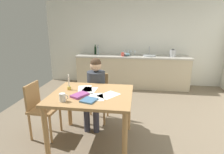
{
  "coord_description": "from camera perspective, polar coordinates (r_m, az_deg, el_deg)",
  "views": [
    {
      "loc": [
        0.16,
        -2.98,
        1.76
      ],
      "look_at": [
        -0.28,
        0.16,
        0.85
      ],
      "focal_mm": 29.83,
      "sensor_mm": 36.0,
      "label": 1
    }
  ],
  "objects": [
    {
      "name": "paper_envelope",
      "position": [
        2.64,
        -1.02,
        -5.53
      ],
      "size": [
        0.34,
        0.36,
        0.0
      ],
      "primitive_type": "cube",
      "rotation": [
        0.0,
        0.0,
        -0.61
      ],
      "color": "white",
      "rests_on": "dining_table"
    },
    {
      "name": "teacup_on_counter",
      "position": [
        5.15,
        3.3,
        6.95
      ],
      "size": [
        0.12,
        0.08,
        0.11
      ],
      "color": "#D84C3F",
      "rests_on": "kitchen_counter"
    },
    {
      "name": "kitchen_counter",
      "position": [
        5.38,
        6.14,
        1.82
      ],
      "size": [
        3.15,
        0.64,
        0.9
      ],
      "color": "beige",
      "rests_on": "ground"
    },
    {
      "name": "bottle_oil",
      "position": [
        5.51,
        -5.14,
        8.19
      ],
      "size": [
        0.06,
        0.06,
        0.28
      ],
      "color": "black",
      "rests_on": "kitchen_counter"
    },
    {
      "name": "stovetop_kettle",
      "position": [
        5.36,
        18.12,
        7.01
      ],
      "size": [
        0.18,
        0.18,
        0.22
      ],
      "color": "#B7BABF",
      "rests_on": "kitchen_counter"
    },
    {
      "name": "sink_unit",
      "position": [
        5.3,
        11.37,
        6.57
      ],
      "size": [
        0.36,
        0.36,
        0.24
      ],
      "color": "#B2B7BC",
      "rests_on": "kitchen_counter"
    },
    {
      "name": "wine_glass_back_right",
      "position": [
        5.44,
        3.71,
        8.0
      ],
      "size": [
        0.07,
        0.07,
        0.15
      ],
      "color": "silver",
      "rests_on": "kitchen_counter"
    },
    {
      "name": "book_magazine",
      "position": [
        2.46,
        -7.09,
        -7.07
      ],
      "size": [
        0.23,
        0.24,
        0.02
      ],
      "primitive_type": "cube",
      "rotation": [
        0.0,
        0.0,
        -0.29
      ],
      "color": "#426C93",
      "rests_on": "dining_table"
    },
    {
      "name": "wall_back",
      "position": [
        5.6,
        6.54,
        11.16
      ],
      "size": [
        5.2,
        0.12,
        2.6
      ],
      "primitive_type": "cube",
      "color": "silver",
      "rests_on": "ground"
    },
    {
      "name": "paper_bill",
      "position": [
        2.85,
        -7.06,
        -4.0
      ],
      "size": [
        0.22,
        0.31,
        0.0
      ],
      "primitive_type": "cube",
      "rotation": [
        0.0,
        0.0,
        -0.05
      ],
      "color": "white",
      "rests_on": "dining_table"
    },
    {
      "name": "bottle_vinegar",
      "position": [
        5.41,
        -4.3,
        8.03
      ],
      "size": [
        0.06,
        0.06,
        0.27
      ],
      "color": "#8C999E",
      "rests_on": "kitchen_counter"
    },
    {
      "name": "candlestick",
      "position": [
        2.9,
        -13.04,
        -2.58
      ],
      "size": [
        0.06,
        0.06,
        0.24
      ],
      "color": "gold",
      "rests_on": "dining_table"
    },
    {
      "name": "wine_glass_near_sink",
      "position": [
        5.42,
        7.04,
        7.89
      ],
      "size": [
        0.07,
        0.07,
        0.15
      ],
      "color": "silver",
      "rests_on": "kitchen_counter"
    },
    {
      "name": "coffee_mug",
      "position": [
        2.5,
        -14.9,
        -6.05
      ],
      "size": [
        0.12,
        0.08,
        0.11
      ],
      "color": "white",
      "rests_on": "dining_table"
    },
    {
      "name": "paper_letter",
      "position": [
        2.58,
        -5.03,
        -6.14
      ],
      "size": [
        0.28,
        0.34,
        0.0
      ],
      "primitive_type": "cube",
      "rotation": [
        0.0,
        0.0,
        0.25
      ],
      "color": "white",
      "rests_on": "dining_table"
    },
    {
      "name": "paper_receipt",
      "position": [
        2.93,
        -8.28,
        -3.5
      ],
      "size": [
        0.28,
        0.34,
        0.0
      ],
      "primitive_type": "cube",
      "rotation": [
        0.0,
        0.0,
        0.27
      ],
      "color": "white",
      "rests_on": "dining_table"
    },
    {
      "name": "wine_glass_by_kettle",
      "position": [
        5.43,
        5.8,
        7.93
      ],
      "size": [
        0.07,
        0.07,
        0.15
      ],
      "color": "silver",
      "rests_on": "kitchen_counter"
    },
    {
      "name": "wine_glass_back_left",
      "position": [
        5.43,
        4.97,
        7.96
      ],
      "size": [
        0.07,
        0.07,
        0.15
      ],
      "color": "silver",
      "rests_on": "kitchen_counter"
    },
    {
      "name": "chair_side_empty",
      "position": [
        3.17,
        -20.98,
        -8.61
      ],
      "size": [
        0.42,
        0.42,
        0.88
      ],
      "color": "tan",
      "rests_on": "ground"
    },
    {
      "name": "book_cookery",
      "position": [
        2.63,
        -9.84,
        -5.47
      ],
      "size": [
        0.25,
        0.28,
        0.03
      ],
      "primitive_type": "cube",
      "rotation": [
        0.0,
        0.0,
        -0.49
      ],
      "color": "#964386",
      "rests_on": "dining_table"
    },
    {
      "name": "mixing_bowl",
      "position": [
        5.23,
        4.55,
        6.94
      ],
      "size": [
        0.19,
        0.19,
        0.09
      ],
      "primitive_type": "ellipsoid",
      "color": "#668C99",
      "rests_on": "kitchen_counter"
    },
    {
      "name": "chair_at_table",
      "position": [
        3.49,
        -4.47,
        -5.41
      ],
      "size": [
        0.41,
        0.41,
        0.87
      ],
      "color": "tan",
      "rests_on": "ground"
    },
    {
      "name": "ground_plane",
      "position": [
        3.47,
        4.41,
        -14.87
      ],
      "size": [
        5.2,
        5.2,
        0.04
      ],
      "primitive_type": "cube",
      "color": "#7A6B56"
    },
    {
      "name": "person_seated",
      "position": [
        3.29,
        -5.13,
        -3.23
      ],
      "size": [
        0.32,
        0.59,
        1.19
      ],
      "color": "#333842",
      "rests_on": "ground"
    },
    {
      "name": "dining_table",
      "position": [
        2.75,
        -6.26,
        -7.37
      ],
      "size": [
        1.16,
        0.98,
        0.79
      ],
      "color": "tan",
      "rests_on": "ground"
    }
  ]
}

